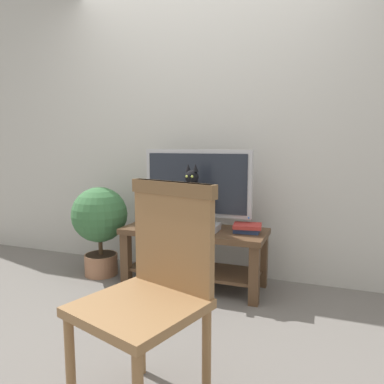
# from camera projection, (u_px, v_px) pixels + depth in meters

# --- Properties ---
(ground_plane) EXTENTS (12.00, 12.00, 0.00)m
(ground_plane) POSITION_uv_depth(u_px,v_px,m) (163.00, 317.00, 2.40)
(ground_plane) COLOR slate
(back_wall) EXTENTS (7.00, 0.12, 2.80)m
(back_wall) POSITION_uv_depth(u_px,v_px,m) (210.00, 114.00, 3.14)
(back_wall) COLOR beige
(back_wall) RESTS_ON ground
(tv_stand) EXTENTS (1.14, 0.46, 0.47)m
(tv_stand) POSITION_uv_depth(u_px,v_px,m) (194.00, 246.00, 2.89)
(tv_stand) COLOR #513823
(tv_stand) RESTS_ON ground
(tv) EXTENTS (0.88, 0.20, 0.62)m
(tv) POSITION_uv_depth(u_px,v_px,m) (197.00, 186.00, 2.89)
(tv) COLOR #B7B7BC
(tv) RESTS_ON tv_stand
(media_box) EXTENTS (0.36, 0.27, 0.05)m
(media_box) POSITION_uv_depth(u_px,v_px,m) (194.00, 228.00, 2.78)
(media_box) COLOR #BCBCC1
(media_box) RESTS_ON tv_stand
(cat) EXTENTS (0.22, 0.30, 0.47)m
(cat) POSITION_uv_depth(u_px,v_px,m) (193.00, 202.00, 2.74)
(cat) COLOR black
(cat) RESTS_ON media_box
(wooden_chair) EXTENTS (0.58, 0.58, 0.98)m
(wooden_chair) POSITION_uv_depth(u_px,v_px,m) (154.00, 280.00, 1.54)
(wooden_chair) COLOR olive
(wooden_chair) RESTS_ON ground
(book_stack) EXTENTS (0.23, 0.20, 0.06)m
(book_stack) POSITION_uv_depth(u_px,v_px,m) (247.00, 228.00, 2.74)
(book_stack) COLOR #33477A
(book_stack) RESTS_ON tv_stand
(potted_plant) EXTENTS (0.48, 0.48, 0.77)m
(potted_plant) POSITION_uv_depth(u_px,v_px,m) (100.00, 221.00, 3.13)
(potted_plant) COLOR #9E6B4C
(potted_plant) RESTS_ON ground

